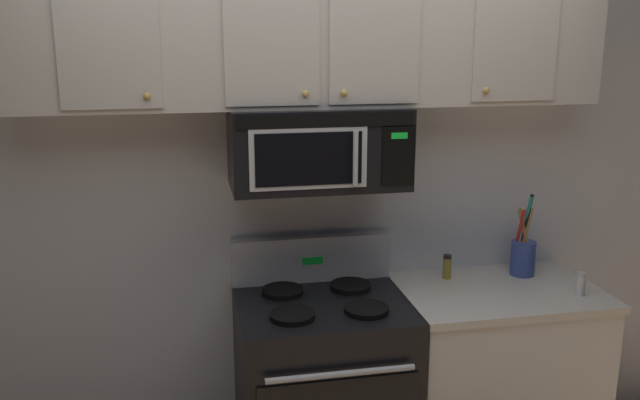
{
  "coord_description": "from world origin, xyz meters",
  "views": [
    {
      "loc": [
        -0.56,
        -2.3,
        2.05
      ],
      "look_at": [
        0.0,
        0.49,
        1.35
      ],
      "focal_mm": 37.76,
      "sensor_mm": 36.0,
      "label": 1
    }
  ],
  "objects_px": {
    "utensil_crock_blue": "(523,254)",
    "spice_jar": "(447,267)",
    "over_range_microwave": "(318,147)",
    "salt_shaker": "(581,284)",
    "stove_range": "(323,390)"
  },
  "relations": [
    {
      "from": "utensil_crock_blue",
      "to": "salt_shaker",
      "type": "bearing_deg",
      "value": -66.69
    },
    {
      "from": "stove_range",
      "to": "spice_jar",
      "type": "bearing_deg",
      "value": 15.28
    },
    {
      "from": "over_range_microwave",
      "to": "utensil_crock_blue",
      "type": "relative_size",
      "value": 1.86
    },
    {
      "from": "over_range_microwave",
      "to": "salt_shaker",
      "type": "distance_m",
      "value": 1.35
    },
    {
      "from": "stove_range",
      "to": "over_range_microwave",
      "type": "bearing_deg",
      "value": 90.14
    },
    {
      "from": "over_range_microwave",
      "to": "salt_shaker",
      "type": "height_order",
      "value": "over_range_microwave"
    },
    {
      "from": "utensil_crock_blue",
      "to": "spice_jar",
      "type": "height_order",
      "value": "utensil_crock_blue"
    },
    {
      "from": "over_range_microwave",
      "to": "spice_jar",
      "type": "xyz_separation_m",
      "value": [
        0.65,
        0.06,
        -0.62
      ]
    },
    {
      "from": "spice_jar",
      "to": "over_range_microwave",
      "type": "bearing_deg",
      "value": -174.63
    },
    {
      "from": "salt_shaker",
      "to": "spice_jar",
      "type": "bearing_deg",
      "value": 147.57
    },
    {
      "from": "utensil_crock_blue",
      "to": "salt_shaker",
      "type": "height_order",
      "value": "utensil_crock_blue"
    },
    {
      "from": "over_range_microwave",
      "to": "spice_jar",
      "type": "height_order",
      "value": "over_range_microwave"
    },
    {
      "from": "spice_jar",
      "to": "utensil_crock_blue",
      "type": "bearing_deg",
      "value": -3.45
    },
    {
      "from": "stove_range",
      "to": "utensil_crock_blue",
      "type": "relative_size",
      "value": 2.73
    },
    {
      "from": "stove_range",
      "to": "spice_jar",
      "type": "xyz_separation_m",
      "value": [
        0.65,
        0.18,
        0.49
      ]
    }
  ]
}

